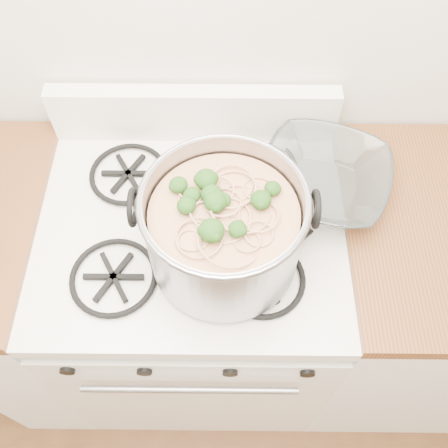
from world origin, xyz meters
TOP-DOWN VIEW (x-y plane):
  - gas_range at (0.00, 1.26)m, footprint 0.76×0.66m
  - counter_left at (-0.51, 1.26)m, footprint 0.25×0.65m
  - stock_pot at (0.08, 1.17)m, footprint 0.38×0.35m
  - spatula at (0.23, 1.23)m, footprint 0.42×0.42m
  - glass_bowl at (0.33, 1.37)m, footprint 0.16×0.16m

SIDE VIEW (x-z plane):
  - gas_range at x=0.00m, z-range -0.03..0.90m
  - counter_left at x=-0.51m, z-range 0.00..0.92m
  - spatula at x=0.23m, z-range 0.92..0.95m
  - glass_bowl at x=0.33m, z-range 0.92..0.96m
  - stock_pot at x=0.08m, z-range 0.91..1.15m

